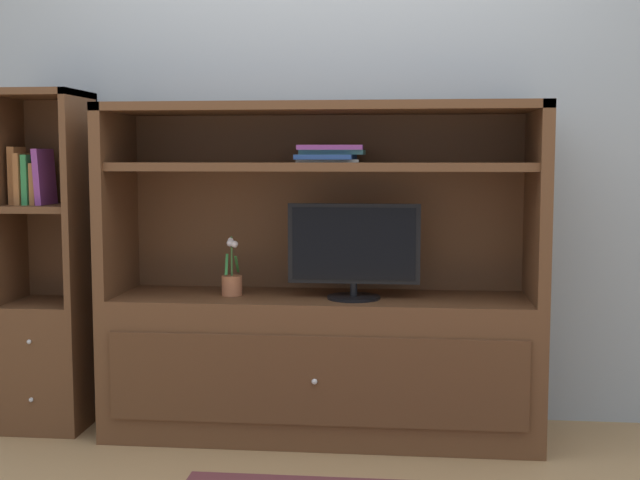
% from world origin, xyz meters
% --- Properties ---
extents(ground_plane, '(8.00, 8.00, 0.00)m').
position_xyz_m(ground_plane, '(0.00, 0.00, 0.00)').
color(ground_plane, tan).
extents(painted_rear_wall, '(6.00, 0.10, 2.80)m').
position_xyz_m(painted_rear_wall, '(0.00, 0.75, 1.40)').
color(painted_rear_wall, '#9EA8B2').
rests_on(painted_rear_wall, ground_plane).
extents(media_console, '(1.87, 0.52, 1.44)m').
position_xyz_m(media_console, '(0.00, 0.41, 0.47)').
color(media_console, brown).
rests_on(media_console, ground_plane).
extents(tv_monitor, '(0.56, 0.23, 0.41)m').
position_xyz_m(tv_monitor, '(0.14, 0.34, 0.83)').
color(tv_monitor, black).
rests_on(tv_monitor, media_console).
extents(potted_plant, '(0.09, 0.13, 0.26)m').
position_xyz_m(potted_plant, '(-0.39, 0.38, 0.68)').
color(potted_plant, '#B26642').
rests_on(potted_plant, media_console).
extents(magazine_stack, '(0.30, 0.32, 0.07)m').
position_xyz_m(magazine_stack, '(0.04, 0.41, 1.23)').
color(magazine_stack, silver).
rests_on(magazine_stack, media_console).
extents(bookshelf_tall, '(0.38, 0.39, 1.51)m').
position_xyz_m(bookshelf_tall, '(-1.24, 0.41, 0.53)').
color(bookshelf_tall, brown).
rests_on(bookshelf_tall, ground_plane).
extents(upright_book_row, '(0.16, 0.18, 0.26)m').
position_xyz_m(upright_book_row, '(-1.30, 0.40, 1.12)').
color(upright_book_row, '#A56638').
rests_on(upright_book_row, bookshelf_tall).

